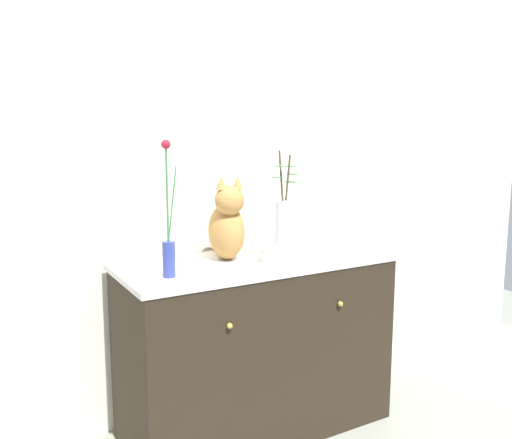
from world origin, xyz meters
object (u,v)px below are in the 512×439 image
object	(u,v)px
vase_slim_green	(169,243)
bowl_porcelain	(284,255)
cat_sitting	(227,225)
vase_glass_clear	(284,221)
sideboard	(256,344)

from	to	relation	value
vase_slim_green	bowl_porcelain	size ratio (longest dim) A/B	2.56
vase_slim_green	bowl_porcelain	bearing A→B (deg)	0.11
cat_sitting	vase_glass_clear	bearing A→B (deg)	-36.57
sideboard	cat_sitting	size ratio (longest dim) A/B	2.89
sideboard	vase_slim_green	world-z (taller)	vase_slim_green
sideboard	cat_sitting	world-z (taller)	cat_sitting
vase_slim_green	cat_sitting	bearing A→B (deg)	24.75
sideboard	vase_glass_clear	xyz separation A→B (m)	(0.09, -0.09, 0.58)
vase_glass_clear	bowl_porcelain	bearing A→B (deg)	-159.76
cat_sitting	vase_slim_green	xyz separation A→B (m)	(-0.33, -0.15, -0.02)
cat_sitting	bowl_porcelain	xyz separation A→B (m)	(0.20, -0.15, -0.13)
bowl_porcelain	vase_glass_clear	world-z (taller)	vase_glass_clear
vase_slim_green	vase_glass_clear	xyz separation A→B (m)	(0.54, 0.00, 0.04)
sideboard	vase_glass_clear	bearing A→B (deg)	-43.30
vase_slim_green	vase_glass_clear	bearing A→B (deg)	0.13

